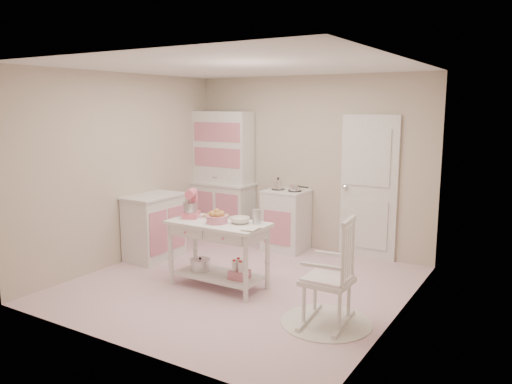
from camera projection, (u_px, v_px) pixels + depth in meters
The scene contains 14 objects.
room_shell at pixel (239, 150), 5.83m from camera, with size 3.84×3.84×2.62m.
door at pixel (369, 188), 7.02m from camera, with size 0.82×0.05×2.04m, color white.
hutch at pixel (222, 176), 8.06m from camera, with size 1.06×0.50×2.08m, color white.
stove at pixel (286, 220), 7.50m from camera, with size 0.62×0.57×0.92m, color white.
base_cabinet at pixel (154, 227), 7.08m from camera, with size 0.54×0.84×0.92m, color white.
lace_rug at pixel (326, 322), 5.02m from camera, with size 0.92×0.92×0.01m, color white.
rocking_chair at pixel (327, 271), 4.93m from camera, with size 0.48×0.72×1.10m, color white.
work_table at pixel (218, 254), 5.97m from camera, with size 1.20×0.60×0.80m, color white.
stand_mixer at pixel (191, 204), 6.11m from camera, with size 0.20×0.28×0.34m, color #E46079.
cookie_tray at pixel (217, 217), 6.13m from camera, with size 0.34×0.24×0.02m, color silver.
bread_basket at pixel (217, 219), 5.85m from camera, with size 0.25×0.25×0.09m, color #D0778E.
mixing_bowl at pixel (240, 220), 5.83m from camera, with size 0.23×0.23×0.07m, color white.
metal_pitcher at pixel (257, 217), 5.80m from camera, with size 0.10×0.10×0.17m, color silver.
recipe_book at pixel (245, 228), 5.57m from camera, with size 0.16×0.22×0.02m, color white.
Camera 1 is at (3.20, -4.87, 2.16)m, focal length 35.00 mm.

